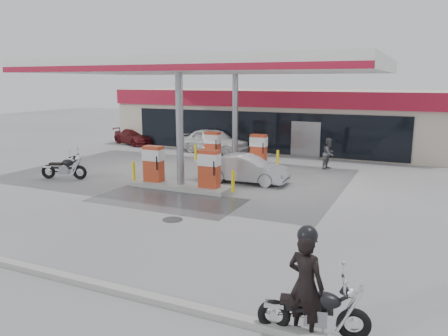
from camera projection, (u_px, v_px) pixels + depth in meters
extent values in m
plane|color=gray|center=(156.00, 199.00, 17.42)|extent=(90.00, 90.00, 0.00)
cube|color=#4C4C4F|center=(166.00, 200.00, 17.22)|extent=(6.00, 3.00, 0.00)
cylinder|color=#38383A|center=(172.00, 220.00, 14.82)|extent=(0.70, 0.70, 0.01)
cube|color=gray|center=(3.00, 262.00, 11.17)|extent=(28.00, 0.25, 0.15)
cube|color=beige|center=(279.00, 118.00, 31.27)|extent=(22.00, 8.00, 4.00)
cube|color=black|center=(260.00, 132.00, 27.80)|extent=(18.00, 0.10, 2.60)
cube|color=maroon|center=(260.00, 99.00, 27.33)|extent=(22.00, 0.25, 1.00)
cube|color=navy|center=(377.00, 101.00, 24.41)|extent=(3.50, 0.12, 0.80)
cube|color=gray|center=(306.00, 140.00, 26.60)|extent=(1.80, 0.14, 2.20)
cube|color=silver|center=(211.00, 66.00, 20.83)|extent=(16.00, 10.00, 0.60)
cube|color=maroon|center=(152.00, 68.00, 16.46)|extent=(16.00, 0.12, 0.24)
cube|color=maroon|center=(249.00, 72.00, 25.27)|extent=(16.00, 0.12, 0.24)
cylinder|color=gray|center=(180.00, 129.00, 18.69)|extent=(0.32, 0.32, 5.00)
cylinder|color=gray|center=(235.00, 118.00, 24.03)|extent=(0.32, 0.32, 5.00)
cube|color=#9E9E99|center=(181.00, 186.00, 19.18)|extent=(4.50, 1.30, 0.18)
cube|color=#AE381D|center=(154.00, 164.00, 19.58)|extent=(0.85, 0.48, 1.60)
cube|color=#AE381D|center=(209.00, 169.00, 18.43)|extent=(0.85, 0.48, 1.60)
cube|color=silver|center=(153.00, 155.00, 19.50)|extent=(0.88, 0.52, 0.50)
cube|color=silver|center=(209.00, 159.00, 18.36)|extent=(0.88, 0.52, 0.50)
cylinder|color=yellow|center=(134.00, 171.00, 20.12)|extent=(0.14, 0.14, 0.90)
cylinder|color=yellow|center=(233.00, 181.00, 18.07)|extent=(0.14, 0.14, 0.90)
cube|color=#9E9E99|center=(235.00, 163.00, 24.53)|extent=(4.50, 1.30, 0.18)
cube|color=#AE381D|center=(213.00, 146.00, 24.93)|extent=(0.85, 0.48, 1.60)
cube|color=#AE381D|center=(259.00, 149.00, 23.78)|extent=(0.85, 0.48, 1.60)
cube|color=silver|center=(212.00, 139.00, 24.85)|extent=(0.88, 0.52, 0.50)
cube|color=silver|center=(259.00, 142.00, 23.70)|extent=(0.88, 0.52, 0.50)
cylinder|color=yellow|center=(196.00, 152.00, 25.46)|extent=(0.14, 0.14, 0.90)
cylinder|color=yellow|center=(278.00, 158.00, 23.41)|extent=(0.14, 0.14, 0.90)
torus|color=black|center=(354.00, 324.00, 7.89)|extent=(0.64, 0.28, 0.63)
torus|color=black|center=(274.00, 315.00, 8.20)|extent=(0.64, 0.28, 0.63)
cube|color=gray|center=(316.00, 316.00, 8.02)|extent=(0.46, 0.33, 0.31)
cube|color=black|center=(307.00, 310.00, 8.03)|extent=(0.94, 0.30, 0.08)
ellipsoid|color=black|center=(325.00, 300.00, 7.92)|extent=(0.64, 0.45, 0.29)
cube|color=black|center=(296.00, 300.00, 8.04)|extent=(0.62, 0.37, 0.10)
cylinder|color=silver|center=(344.00, 286.00, 7.79)|extent=(0.20, 0.79, 0.04)
sphere|color=silver|center=(351.00, 293.00, 7.79)|extent=(0.19, 0.19, 0.19)
cylinder|color=silver|center=(287.00, 314.00, 8.29)|extent=(0.94, 0.28, 0.08)
imported|color=black|center=(306.00, 285.00, 7.94)|extent=(0.83, 0.66, 1.99)
torus|color=black|center=(80.00, 172.00, 20.80)|extent=(0.70, 0.37, 0.69)
torus|color=black|center=(48.00, 172.00, 20.96)|extent=(0.70, 0.37, 0.69)
cube|color=gray|center=(65.00, 170.00, 20.86)|extent=(0.52, 0.41, 0.34)
cube|color=black|center=(61.00, 168.00, 20.85)|extent=(1.01, 0.44, 0.09)
ellipsoid|color=black|center=(68.00, 163.00, 20.77)|extent=(0.72, 0.55, 0.32)
cube|color=black|center=(56.00, 164.00, 20.84)|extent=(0.68, 0.46, 0.11)
cylinder|color=silver|center=(74.00, 156.00, 20.67)|extent=(0.32, 0.84, 0.04)
sphere|color=silver|center=(77.00, 159.00, 20.68)|extent=(0.21, 0.21, 0.21)
cylinder|color=silver|center=(55.00, 172.00, 21.10)|extent=(1.00, 0.42, 0.09)
imported|color=silver|center=(214.00, 141.00, 28.41)|extent=(4.84, 2.41, 1.58)
imported|color=#525257|center=(329.00, 153.00, 23.21)|extent=(0.84, 0.96, 1.67)
imported|color=#B3B6BC|center=(246.00, 169.00, 20.13)|extent=(3.95, 1.50, 1.29)
imported|color=#591317|center=(134.00, 136.00, 32.30)|extent=(4.26, 3.06, 1.15)
imported|color=#AFB0B7|center=(431.00, 151.00, 25.67)|extent=(4.73, 3.54, 1.19)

